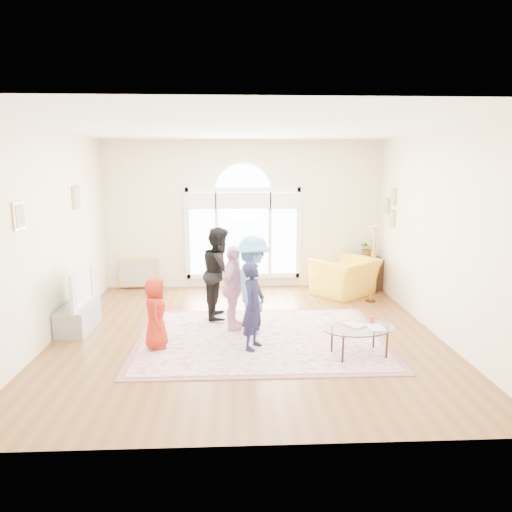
{
  "coord_description": "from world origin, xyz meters",
  "views": [
    {
      "loc": [
        -0.17,
        -6.93,
        2.61
      ],
      "look_at": [
        0.16,
        0.3,
        1.21
      ],
      "focal_mm": 32.0,
      "sensor_mm": 36.0,
      "label": 1
    }
  ],
  "objects_px": {
    "tv_console": "(78,318)",
    "armchair": "(345,277)",
    "television": "(76,287)",
    "area_rug": "(261,338)",
    "coffee_table": "(360,329)"
  },
  "relations": [
    {
      "from": "tv_console",
      "to": "armchair",
      "type": "bearing_deg",
      "value": 21.36
    },
    {
      "from": "tv_console",
      "to": "television",
      "type": "xyz_separation_m",
      "value": [
        0.01,
        -0.0,
        0.52
      ]
    },
    {
      "from": "area_rug",
      "to": "armchair",
      "type": "height_order",
      "value": "armchair"
    },
    {
      "from": "television",
      "to": "tv_console",
      "type": "bearing_deg",
      "value": 180.0
    },
    {
      "from": "television",
      "to": "armchair",
      "type": "height_order",
      "value": "television"
    },
    {
      "from": "area_rug",
      "to": "television",
      "type": "xyz_separation_m",
      "value": [
        -2.95,
        0.52,
        0.72
      ]
    },
    {
      "from": "coffee_table",
      "to": "armchair",
      "type": "bearing_deg",
      "value": 68.88
    },
    {
      "from": "area_rug",
      "to": "tv_console",
      "type": "bearing_deg",
      "value": 169.99
    },
    {
      "from": "area_rug",
      "to": "television",
      "type": "distance_m",
      "value": 3.08
    },
    {
      "from": "area_rug",
      "to": "tv_console",
      "type": "relative_size",
      "value": 3.6
    },
    {
      "from": "area_rug",
      "to": "tv_console",
      "type": "distance_m",
      "value": 3.01
    },
    {
      "from": "armchair",
      "to": "television",
      "type": "bearing_deg",
      "value": -17.71
    },
    {
      "from": "tv_console",
      "to": "television",
      "type": "height_order",
      "value": "television"
    },
    {
      "from": "area_rug",
      "to": "coffee_table",
      "type": "height_order",
      "value": "coffee_table"
    },
    {
      "from": "area_rug",
      "to": "coffee_table",
      "type": "bearing_deg",
      "value": -28.5
    }
  ]
}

